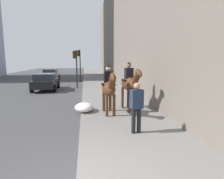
# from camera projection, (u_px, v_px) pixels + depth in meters

# --- Properties ---
(mounted_horse_near) EXTENTS (2.15, 0.64, 2.22)m
(mounted_horse_near) POSITION_uv_depth(u_px,v_px,m) (109.00, 88.00, 8.47)
(mounted_horse_near) COLOR #4C2B16
(mounted_horse_near) RESTS_ON sidewalk_slab
(mounted_horse_far) EXTENTS (2.14, 0.83, 2.35)m
(mounted_horse_far) POSITION_uv_depth(u_px,v_px,m) (130.00, 83.00, 9.12)
(mounted_horse_far) COLOR #4C2B16
(mounted_horse_far) RESTS_ON sidewalk_slab
(pedestrian_greeting) EXTENTS (0.33, 0.44, 1.70)m
(pedestrian_greeting) POSITION_uv_depth(u_px,v_px,m) (137.00, 104.00, 6.26)
(pedestrian_greeting) COLOR black
(pedestrian_greeting) RESTS_ON sidewalk_slab
(car_near_lane) EXTENTS (3.87, 2.02, 1.44)m
(car_near_lane) POSITION_uv_depth(u_px,v_px,m) (46.00, 81.00, 16.10)
(car_near_lane) COLOR black
(car_near_lane) RESTS_ON ground
(car_mid_lane) EXTENTS (4.25, 1.98, 1.44)m
(car_mid_lane) POSITION_uv_depth(u_px,v_px,m) (51.00, 75.00, 23.81)
(car_mid_lane) COLOR silver
(car_mid_lane) RESTS_ON ground
(traffic_light_near_curb) EXTENTS (0.20, 0.44, 3.45)m
(traffic_light_near_curb) POSITION_uv_depth(u_px,v_px,m) (76.00, 63.00, 17.33)
(traffic_light_near_curb) COLOR black
(traffic_light_near_curb) RESTS_ON ground
(traffic_light_far_curb) EXTENTS (0.20, 0.44, 3.74)m
(traffic_light_far_curb) POSITION_uv_depth(u_px,v_px,m) (79.00, 60.00, 22.18)
(traffic_light_far_curb) COLOR black
(traffic_light_far_curb) RESTS_ON ground
(snow_pile_far) EXTENTS (1.14, 0.88, 0.40)m
(snow_pile_far) POSITION_uv_depth(u_px,v_px,m) (84.00, 107.00, 9.07)
(snow_pile_far) COLOR white
(snow_pile_far) RESTS_ON sidewalk_slab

